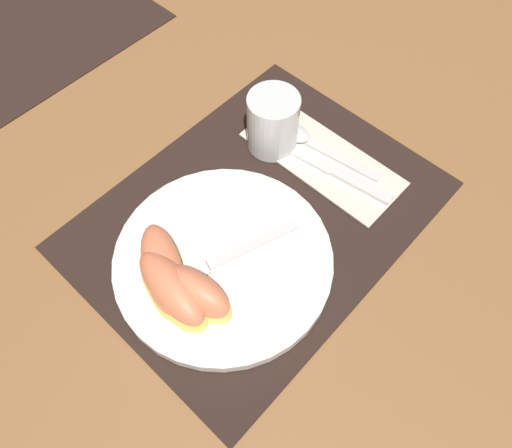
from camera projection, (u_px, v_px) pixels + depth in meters
ground_plane at (258, 215)px, 0.66m from camera, size 3.00×3.00×0.00m
placemat at (258, 214)px, 0.66m from camera, size 0.46×0.35×0.00m
placemat_far at (6, 35)px, 0.84m from camera, size 0.46×0.35×0.00m
plate at (223, 260)px, 0.61m from camera, size 0.27×0.27×0.02m
juice_glass at (273, 125)px, 0.68m from camera, size 0.07×0.07×0.09m
napkin at (322, 158)px, 0.70m from camera, size 0.10×0.23×0.00m
knife at (323, 165)px, 0.69m from camera, size 0.05×0.22×0.01m
spoon at (305, 139)px, 0.71m from camera, size 0.05×0.17×0.01m
fork at (214, 262)px, 0.60m from camera, size 0.19×0.08×0.00m
citrus_wedge_0 at (163, 269)px, 0.58m from camera, size 0.10×0.13×0.04m
citrus_wedge_1 at (172, 289)px, 0.56m from camera, size 0.06×0.12×0.05m
citrus_wedge_2 at (190, 292)px, 0.56m from camera, size 0.06×0.11×0.04m
citrus_wedge_3 at (196, 291)px, 0.56m from camera, size 0.06×0.10×0.05m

